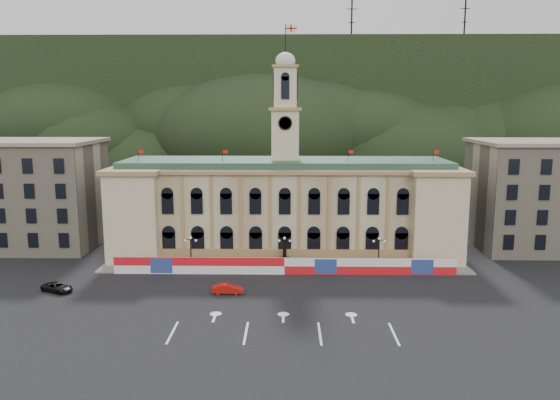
{
  "coord_description": "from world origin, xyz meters",
  "views": [
    {
      "loc": [
        0.61,
        -61.66,
        24.19
      ],
      "look_at": [
        -0.7,
        18.0,
        10.52
      ],
      "focal_mm": 35.0,
      "sensor_mm": 36.0,
      "label": 1
    }
  ],
  "objects_px": {
    "lamp_center": "(285,250)",
    "red_sedan": "(228,289)",
    "statue": "(285,261)",
    "black_suv": "(57,287)"
  },
  "relations": [
    {
      "from": "statue",
      "to": "red_sedan",
      "type": "distance_m",
      "value": 13.59
    },
    {
      "from": "statue",
      "to": "lamp_center",
      "type": "bearing_deg",
      "value": -90.0
    },
    {
      "from": "red_sedan",
      "to": "black_suv",
      "type": "distance_m",
      "value": 22.62
    },
    {
      "from": "statue",
      "to": "black_suv",
      "type": "distance_m",
      "value": 31.99
    },
    {
      "from": "lamp_center",
      "to": "red_sedan",
      "type": "distance_m",
      "value": 12.97
    },
    {
      "from": "statue",
      "to": "lamp_center",
      "type": "distance_m",
      "value": 2.14
    },
    {
      "from": "lamp_center",
      "to": "red_sedan",
      "type": "xyz_separation_m",
      "value": [
        -7.38,
        -10.39,
        -2.41
      ]
    },
    {
      "from": "lamp_center",
      "to": "statue",
      "type": "bearing_deg",
      "value": 90.0
    },
    {
      "from": "black_suv",
      "to": "red_sedan",
      "type": "bearing_deg",
      "value": -66.42
    },
    {
      "from": "red_sedan",
      "to": "black_suv",
      "type": "bearing_deg",
      "value": 88.84
    }
  ]
}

